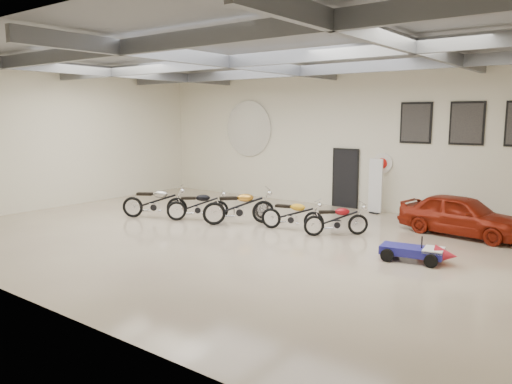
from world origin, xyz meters
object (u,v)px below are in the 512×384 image
Objects in this scene: motorcycle_silver at (155,201)px; motorcycle_red at (336,219)px; motorcycle_gold at (239,206)px; motorcycle_black at (198,205)px; go_kart at (418,249)px; motorcycle_yellow at (292,214)px; vintage_car at (461,215)px; banner_stand at (375,186)px.

motorcycle_silver is 1.18× the size of motorcycle_red.
motorcycle_gold is 3.15m from motorcycle_red.
motorcycle_black reaches higher than go_kart.
motorcycle_yellow is at bearing 145.78° from motorcycle_red.
vintage_car reaches higher than motorcycle_yellow.
banner_stand reaches higher than motorcycle_red.
banner_stand is at bearing 73.34° from vintage_car.
vintage_car reaches higher than go_kart.
vintage_car is at bearing 80.36° from go_kart.
go_kart is (8.64, 0.32, -0.24)m from motorcycle_silver.
banner_stand is 3.70m from motorcycle_red.
motorcycle_silver is 1.13× the size of motorcycle_yellow.
motorcycle_yellow is 0.56× the size of vintage_car.
vintage_car is (2.78, 2.14, 0.11)m from motorcycle_red.
motorcycle_silver is 0.97× the size of motorcycle_gold.
motorcycle_gold is (-2.65, -4.14, -0.37)m from banner_stand.
motorcycle_black reaches higher than motorcycle_yellow.
motorcycle_red is 1.06× the size of go_kart.
motorcycle_red is at bearing -32.94° from motorcycle_black.
motorcycle_red is at bearing -17.21° from motorcycle_silver.
motorcycle_yellow reaches higher than go_kart.
motorcycle_gold is at bearing 145.03° from motorcycle_red.
go_kart is at bearing -26.00° from motorcycle_yellow.
motorcycle_red reaches higher than go_kart.
motorcycle_silver is at bearing 151.66° from motorcycle_gold.
banner_stand is 1.10× the size of go_kart.
motorcycle_gold is 1.28× the size of go_kart.
banner_stand is at bearing 4.23° from motorcycle_black.
motorcycle_gold is 1.17× the size of motorcycle_yellow.
vintage_car is at bearing -8.56° from motorcycle_silver.
motorcycle_red is at bearing -73.90° from banner_stand.
motorcycle_black is 1.02× the size of motorcycle_yellow.
vintage_car is at bearing -21.27° from motorcycle_black.
vintage_car reaches higher than motorcycle_red.
motorcycle_black is 1.48m from motorcycle_gold.
motorcycle_red is at bearing 148.58° from go_kart.
motorcycle_silver is at bearing -127.99° from banner_stand.
motorcycle_yellow is at bearing -16.10° from motorcycle_silver.
motorcycle_silver is at bearing 173.30° from go_kart.
banner_stand is at bearing 114.96° from go_kart.
go_kart is (2.73, -1.14, -0.16)m from motorcycle_red.
banner_stand is at bearing 64.07° from motorcycle_yellow.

